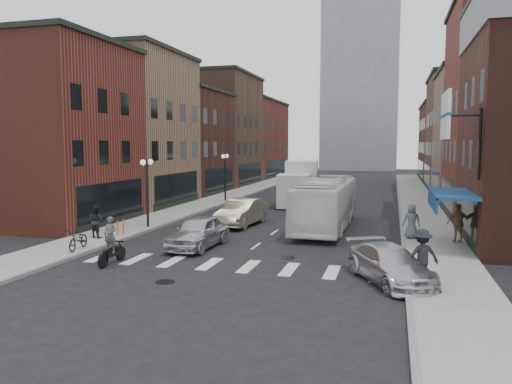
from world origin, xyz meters
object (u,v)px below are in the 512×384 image
Objects in this scene: billboard_sign at (448,117)px; ped_right_b at (459,223)px; sedan_left_near at (198,232)px; ped_left_solo at (96,221)px; streetlamp_far at (225,168)px; curb_car at (390,264)px; transit_bus at (326,203)px; parked_bicycle at (78,240)px; box_truck at (300,183)px; ped_right_a at (422,255)px; bike_rack at (121,227)px; sedan_left_far at (242,212)px; motorcycle_rider at (111,242)px; ped_right_c at (412,221)px; streetlamp_near at (147,180)px.

billboard_sign reaches higher than ped_right_b.
ped_left_solo reaches higher than sedan_left_near.
curb_car is (13.79, -21.88, -2.25)m from streetlamp_far.
transit_bus is 6.13× the size of parked_bicycle.
box_truck is 21.95m from parked_bicycle.
ped_right_a is (1.08, -0.12, 0.43)m from curb_car.
bike_rack is at bearing -111.84° from ped_left_solo.
sedan_left_far is 1.08× the size of curb_car.
billboard_sign is 15.12m from motorcycle_rider.
billboard_sign is 0.75× the size of sedan_left_far.
motorcycle_rider reaches higher than ped_right_c.
ped_right_a is at bearing -15.29° from parked_bicycle.
curb_car is at bearing 178.70° from ped_left_solo.
streetlamp_near is 15.77m from box_truck.
billboard_sign is 4.62× the size of bike_rack.
sedan_left_near is 2.42× the size of ped_right_a.
streetlamp_far is 0.90× the size of curb_car.
transit_bus is at bearing 9.94° from sedan_left_far.
streetlamp_far is 14.87m from transit_bus.
motorcycle_rider is (2.76, -5.44, 0.39)m from bike_rack.
billboard_sign is at bearing -2.83° from bike_rack.
sedan_left_far is 2.87× the size of ped_left_solo.
parked_bicycle is at bearing 9.42° from ped_right_b.
sedan_left_far reaches higher than curb_car.
streetlamp_far is 20.20m from ped_right_c.
bike_rack is at bearing -94.24° from streetlamp_near.
streetlamp_near is 5.14× the size of bike_rack.
streetlamp_near reaches higher than sedan_left_far.
box_truck reaches higher than sedan_left_near.
bike_rack is 0.42× the size of ped_right_a.
ped_right_c is (-2.20, 0.55, -0.07)m from ped_right_b.
billboard_sign is 2.15× the size of ped_left_solo.
ped_right_a reaches higher than bike_rack.
billboard_sign is 6.85m from ped_right_a.
streetlamp_near reaches higher than sedan_left_near.
parked_bicycle is (-0.10, -6.57, -2.30)m from streetlamp_near.
transit_bus is at bearing 33.88° from parked_bicycle.
ped_left_solo is at bearing 179.68° from sedan_left_near.
box_truck is at bearing -88.37° from ped_right_a.
streetlamp_near is 2.18× the size of ped_right_a.
ped_right_c is at bearing -7.78° from sedan_left_far.
streetlamp_far is 2.04× the size of motorcycle_rider.
streetlamp_far is 6.52m from box_truck.
sedan_left_far is 8.80m from ped_left_solo.
streetlamp_near is 0.38× the size of transit_bus.
ped_right_c is (9.88, -2.38, 0.23)m from sedan_left_far.
streetlamp_far reaches higher than curb_car.
streetlamp_far is at bearing 89.31° from bike_rack.
box_truck is (6.41, 14.36, -1.13)m from streetlamp_near.
ped_left_solo is 16.32m from ped_right_c.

